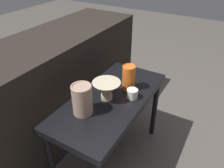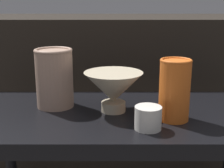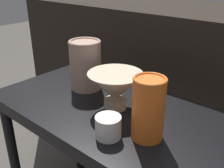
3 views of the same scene
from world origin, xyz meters
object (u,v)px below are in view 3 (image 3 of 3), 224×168
vase_colorful_right (148,108)px  cup (108,127)px  bowl (115,87)px  vase_textured_left (85,64)px

vase_colorful_right → cup: size_ratio=2.45×
bowl → vase_colorful_right: bearing=-21.8°
cup → vase_textured_left: bearing=146.3°
vase_colorful_right → cup: bearing=-139.6°
vase_colorful_right → cup: (-0.07, -0.06, -0.05)m
bowl → cup: bearing=-56.4°
vase_textured_left → cup: size_ratio=2.60×
bowl → vase_textured_left: vase_textured_left is taller
vase_textured_left → cup: vase_textured_left is taller
vase_textured_left → bowl: bearing=-14.4°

